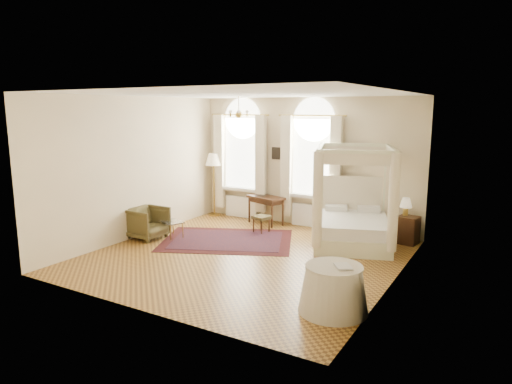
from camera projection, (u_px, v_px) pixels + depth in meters
ground at (245, 256)px, 9.46m from camera, size 6.00×6.00×0.00m
room_walls at (245, 161)px, 9.10m from camera, size 6.00×6.00×6.00m
window_left at (241, 165)px, 12.57m from camera, size 1.62×0.27×3.29m
window_right at (311, 170)px, 11.53m from camera, size 1.62×0.27×3.29m
chandelier at (239, 113)px, 10.40m from camera, size 0.51×0.45×0.50m
wall_pictures at (309, 153)px, 11.60m from camera, size 2.54×0.03×0.39m
canopy_bed at (353, 223)px, 10.16m from camera, size 2.23×2.46×2.21m
nightstand at (408, 230)px, 10.30m from camera, size 0.50×0.47×0.63m
nightstand_lamp at (406, 204)px, 10.32m from camera, size 0.27×0.27×0.40m
writing_desk at (266, 200)px, 12.00m from camera, size 1.10×0.79×0.74m
laptop at (261, 196)px, 12.03m from camera, size 0.34×0.27×0.02m
stool at (261, 219)px, 11.22m from camera, size 0.44×0.44×0.42m
armchair at (147, 223)px, 10.72m from camera, size 0.83×0.81×0.74m
coffee_table at (172, 223)px, 10.81m from camera, size 0.67×0.58×0.38m
floor_lamp at (214, 163)px, 12.82m from camera, size 0.46×0.46×1.78m
oriental_rug at (227, 240)px, 10.59m from camera, size 3.55×3.14×0.01m
side_table at (333, 289)px, 6.83m from camera, size 1.06×1.06×0.72m
book at (336, 267)px, 6.68m from camera, size 0.35×0.37×0.03m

